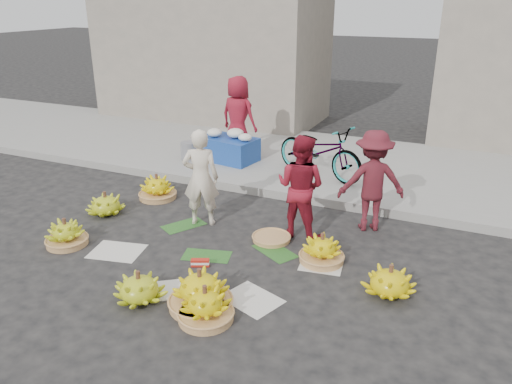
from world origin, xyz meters
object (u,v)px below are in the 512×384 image
at_px(vendor_cream, 201,178).
at_px(banana_bunch_0, 66,234).
at_px(flower_table, 229,147).
at_px(banana_bunch_4, 390,281).
at_px(bicycle, 320,151).

bearing_deg(vendor_cream, banana_bunch_0, 24.72).
bearing_deg(flower_table, banana_bunch_0, -87.31).
relative_size(banana_bunch_0, banana_bunch_4, 0.83).
distance_m(banana_bunch_0, flower_table, 4.14).
distance_m(banana_bunch_4, bicycle, 3.89).
distance_m(banana_bunch_0, banana_bunch_4, 4.45).
bearing_deg(bicycle, banana_bunch_0, 168.11).
height_order(banana_bunch_0, bicycle, bicycle).
bearing_deg(bicycle, flower_table, 105.55).
distance_m(banana_bunch_0, bicycle, 4.68).
distance_m(flower_table, bicycle, 2.02).
bearing_deg(banana_bunch_0, vendor_cream, 45.39).
distance_m(banana_bunch_0, vendor_cream, 2.08).
xyz_separation_m(vendor_cream, flower_table, (-0.92, 2.69, -0.36)).
relative_size(vendor_cream, bicycle, 0.80).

